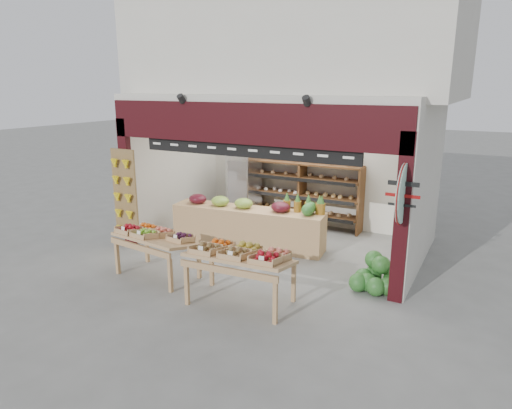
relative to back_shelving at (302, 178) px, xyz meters
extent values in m
plane|color=slate|center=(0.11, -1.96, -1.15)|extent=(60.00, 60.00, 0.00)
cube|color=beige|center=(0.11, 0.33, 0.35)|extent=(5.76, 0.18, 3.00)
cube|color=beige|center=(-2.68, -1.36, 0.35)|extent=(0.18, 3.38, 3.00)
cube|color=beige|center=(2.90, -1.36, 0.35)|extent=(0.18, 3.38, 3.00)
cube|color=beige|center=(0.11, -1.36, 1.91)|extent=(5.76, 3.38, 0.12)
cube|color=beige|center=(0.11, -0.26, 3.05)|extent=(6.36, 4.60, 2.40)
cube|color=black|center=(0.11, -3.01, 1.50)|extent=(5.70, 0.14, 0.70)
cube|color=black|center=(-2.64, -3.01, 0.17)|extent=(0.22, 0.14, 2.65)
cube|color=black|center=(2.86, -3.01, 0.17)|extent=(0.22, 0.14, 2.65)
cube|color=black|center=(0.11, -2.98, 1.05)|extent=(4.20, 0.05, 0.26)
cylinder|color=white|center=(0.21, -2.91, 1.30)|extent=(0.34, 0.05, 0.34)
cube|color=olive|center=(-2.62, -3.10, 0.00)|extent=(0.60, 0.04, 1.80)
cylinder|color=#B4E2C9|center=(2.86, -3.10, 0.60)|extent=(0.04, 0.90, 0.90)
cylinder|color=maroon|center=(2.86, -3.13, 0.60)|extent=(0.01, 0.92, 0.92)
cube|color=brown|center=(-1.42, 0.00, -0.39)|extent=(0.05, 0.47, 1.52)
cube|color=brown|center=(0.00, 0.00, -0.39)|extent=(0.05, 0.47, 1.52)
cube|color=brown|center=(1.42, 0.00, -0.39)|extent=(0.05, 0.47, 1.52)
cube|color=brown|center=(0.00, 0.00, -0.82)|extent=(2.84, 0.47, 0.04)
cube|color=brown|center=(0.00, 0.00, -0.39)|extent=(2.84, 0.47, 0.04)
cube|color=brown|center=(0.00, 0.00, 0.03)|extent=(2.84, 0.47, 0.04)
cube|color=brown|center=(0.00, 0.00, 0.36)|extent=(2.84, 0.47, 0.04)
cone|color=brown|center=(-1.14, 0.00, 0.50)|extent=(0.32, 0.32, 0.28)
cone|color=brown|center=(-0.68, 0.00, 0.50)|extent=(0.32, 0.32, 0.28)
cone|color=brown|center=(-0.23, 0.00, 0.50)|extent=(0.32, 0.32, 0.28)
cone|color=brown|center=(0.23, 0.00, 0.50)|extent=(0.32, 0.32, 0.28)
cone|color=brown|center=(0.68, 0.00, 0.50)|extent=(0.32, 0.32, 0.28)
cone|color=brown|center=(1.14, 0.00, 0.50)|extent=(0.32, 0.32, 0.28)
cube|color=silver|center=(-1.39, -0.35, -0.33)|extent=(0.68, 0.68, 1.65)
cube|color=beige|center=(-1.05, -1.43, -0.99)|extent=(0.45, 0.39, 0.33)
cube|color=beige|center=(-1.00, -1.43, -0.68)|extent=(0.41, 0.36, 0.28)
cube|color=#16541A|center=(-0.55, -1.67, -1.01)|extent=(0.43, 0.36, 0.28)
cube|color=beige|center=(-0.44, -1.29, -1.02)|extent=(0.39, 0.34, 0.26)
cube|color=tan|center=(-0.43, -1.88, -0.75)|extent=(3.28, 1.00, 0.81)
ellipsoid|color=#59141E|center=(-1.59, -2.02, -0.25)|extent=(0.39, 0.36, 0.22)
ellipsoid|color=#8CB23F|center=(-1.05, -1.95, -0.25)|extent=(0.39, 0.36, 0.22)
ellipsoid|color=#8CB23F|center=(-0.52, -1.89, -0.25)|extent=(0.39, 0.36, 0.22)
ellipsoid|color=#59141E|center=(0.28, -1.80, -0.25)|extent=(0.39, 0.36, 0.22)
cylinder|color=olive|center=(0.35, -1.65, -0.24)|extent=(0.15, 0.15, 0.22)
cylinder|color=olive|center=(0.58, -1.63, -0.24)|extent=(0.15, 0.15, 0.22)
cylinder|color=olive|center=(0.80, -1.60, -0.24)|extent=(0.15, 0.15, 0.22)
cylinder|color=olive|center=(1.02, -1.57, -0.24)|extent=(0.15, 0.15, 0.22)
cylinder|color=olive|center=(1.07, -1.57, -0.24)|extent=(0.15, 0.15, 0.22)
cube|color=tan|center=(-1.05, -4.02, -0.48)|extent=(1.53, 0.97, 0.22)
cube|color=tan|center=(-1.75, -4.29, -0.86)|extent=(0.07, 0.07, 0.58)
cube|color=tan|center=(-0.44, -4.44, -0.86)|extent=(0.07, 0.07, 0.58)
cube|color=tan|center=(-1.67, -3.60, -0.86)|extent=(0.07, 0.07, 0.58)
cube|color=tan|center=(-0.36, -3.76, -0.86)|extent=(0.07, 0.07, 0.58)
cube|color=tan|center=(0.76, -4.23, -0.41)|extent=(1.63, 0.99, 0.23)
cube|color=tan|center=(0.06, -4.67, -0.83)|extent=(0.06, 0.06, 0.64)
cube|color=tan|center=(1.51, -4.56, -0.83)|extent=(0.06, 0.06, 0.64)
cube|color=tan|center=(0.01, -3.90, -0.83)|extent=(0.06, 0.06, 0.64)
cube|color=tan|center=(1.46, -3.80, -0.83)|extent=(0.06, 0.06, 0.64)
sphere|color=#1F4D19|center=(2.38, -2.88, -1.00)|extent=(0.31, 0.31, 0.31)
sphere|color=#1F4D19|center=(2.71, -2.88, -1.00)|extent=(0.31, 0.31, 0.31)
sphere|color=#1F4D19|center=(2.38, -2.55, -1.00)|extent=(0.31, 0.31, 0.31)
sphere|color=#1F4D19|center=(2.71, -2.55, -1.00)|extent=(0.31, 0.31, 0.31)
sphere|color=#1F4D19|center=(2.54, -2.72, -0.72)|extent=(0.31, 0.31, 0.31)
sphere|color=#1F4D19|center=(2.54, -2.99, -1.00)|extent=(0.31, 0.31, 0.31)
sphere|color=#1F4D19|center=(2.27, -2.72, -1.00)|extent=(0.31, 0.31, 0.31)
sphere|color=#1F4D19|center=(2.38, -2.53, -0.72)|extent=(0.31, 0.31, 0.31)
sphere|color=#1F4D19|center=(2.76, -2.69, -1.00)|extent=(0.31, 0.31, 0.31)
sphere|color=#1F4D19|center=(2.25, -2.97, -1.00)|extent=(0.31, 0.31, 0.31)
camera|label=1|loc=(4.03, -9.83, 2.12)|focal=32.00mm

